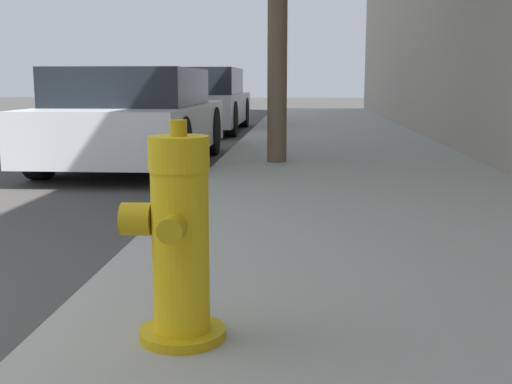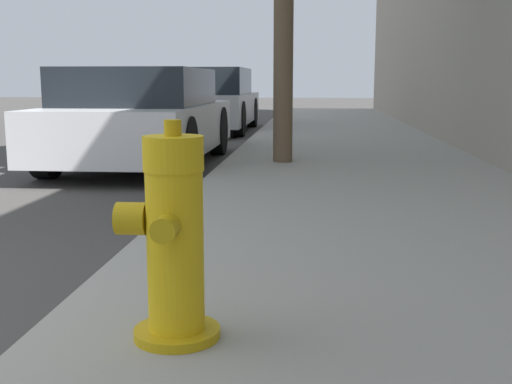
# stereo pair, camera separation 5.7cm
# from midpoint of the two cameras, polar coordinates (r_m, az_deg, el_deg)

# --- Properties ---
(sidewalk_slab) EXTENTS (3.05, 40.00, 0.16)m
(sidewalk_slab) POSITION_cam_midpoint_polar(r_m,az_deg,el_deg) (2.51, 16.77, -14.15)
(sidewalk_slab) COLOR #99968E
(sidewalk_slab) RESTS_ON ground_plane
(fire_hydrant) EXTENTS (0.37, 0.38, 0.79)m
(fire_hydrant) POSITION_cam_midpoint_polar(r_m,az_deg,el_deg) (2.30, -6.64, -4.37)
(fire_hydrant) COLOR #C39C11
(fire_hydrant) RESTS_ON sidewalk_slab
(parked_car_near) EXTENTS (1.76, 4.03, 1.24)m
(parked_car_near) POSITION_cam_midpoint_polar(r_m,az_deg,el_deg) (8.39, -9.85, 6.53)
(parked_car_near) COLOR silver
(parked_car_near) RESTS_ON ground_plane
(parked_car_mid) EXTENTS (1.74, 4.26, 1.35)m
(parked_car_mid) POSITION_cam_midpoint_polar(r_m,az_deg,el_deg) (14.00, -3.93, 8.10)
(parked_car_mid) COLOR #B7B7BC
(parked_car_mid) RESTS_ON ground_plane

